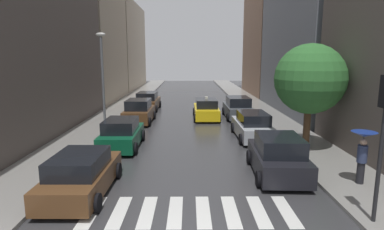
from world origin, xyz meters
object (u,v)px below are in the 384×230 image
object	(u,v)px
parked_car_left_second	(122,134)
parked_car_right_second	(252,126)
lamp_post_left	(103,75)
parked_car_left_fourth	(148,102)
parked_car_left_nearest	(81,175)
parked_car_left_third	(139,112)
parked_car_right_third	(238,108)
pedestrian_near_tree	(363,147)
street_tree_right	(310,79)
parked_car_right_nearest	(278,157)
taxi_midroad	(206,109)

from	to	relation	value
parked_car_left_second	parked_car_right_second	bearing A→B (deg)	-75.80
lamp_post_left	parked_car_left_fourth	bearing A→B (deg)	79.77
parked_car_left_nearest	parked_car_left_third	bearing A→B (deg)	0.09
parked_car_left_second	parked_car_left_fourth	bearing A→B (deg)	0.58
parked_car_left_third	parked_car_right_second	xyz separation A→B (m)	(7.65, -4.78, -0.06)
parked_car_right_third	pedestrian_near_tree	xyz separation A→B (m)	(2.60, -14.04, 0.77)
parked_car_left_third	street_tree_right	distance (m)	12.76
parked_car_left_nearest	lamp_post_left	distance (m)	10.20
parked_car_left_nearest	lamp_post_left	bearing A→B (deg)	10.28
parked_car_left_nearest	pedestrian_near_tree	xyz separation A→B (m)	(10.46, 0.54, 0.85)
parked_car_left_third	parked_car_right_third	distance (m)	7.96
parked_car_left_second	parked_car_right_nearest	distance (m)	8.55
parked_car_right_second	street_tree_right	size ratio (longest dim) A/B	0.85
parked_car_left_third	parked_car_right_third	bearing A→B (deg)	-75.76
parked_car_right_nearest	lamp_post_left	xyz separation A→B (m)	(-9.27, 7.79, 3.00)
parked_car_right_second	pedestrian_near_tree	size ratio (longest dim) A/B	2.29
parked_car_right_nearest	pedestrian_near_tree	world-z (taller)	pedestrian_near_tree
parked_car_left_second	pedestrian_near_tree	distance (m)	11.66
parked_car_right_second	street_tree_right	world-z (taller)	street_tree_right
taxi_midroad	street_tree_right	distance (m)	10.50
parked_car_right_nearest	parked_car_right_third	xyz separation A→B (m)	(0.23, 12.78, 0.01)
parked_car_left_third	parked_car_right_nearest	world-z (taller)	parked_car_left_third
parked_car_left_fourth	parked_car_right_second	bearing A→B (deg)	-142.66
pedestrian_near_tree	lamp_post_left	xyz separation A→B (m)	(-12.10, 9.05, 2.23)
parked_car_right_nearest	parked_car_right_third	distance (m)	12.78
parked_car_left_nearest	parked_car_right_nearest	bearing A→B (deg)	-76.19
street_tree_right	parked_car_right_nearest	bearing A→B (deg)	-124.44
parked_car_left_fourth	parked_car_right_second	size ratio (longest dim) A/B	0.96
parked_car_left_nearest	parked_car_left_third	xyz separation A→B (m)	(0.11, 12.76, 0.10)
parked_car_left_second	parked_car_left_nearest	bearing A→B (deg)	177.77
parked_car_left_second	parked_car_right_third	distance (m)	11.48
parked_car_left_second	lamp_post_left	world-z (taller)	lamp_post_left
pedestrian_near_tree	parked_car_right_third	bearing A→B (deg)	-52.74
parked_car_left_fourth	lamp_post_left	distance (m)	9.73
parked_car_left_fourth	pedestrian_near_tree	distance (m)	20.96
parked_car_left_third	parked_car_right_nearest	distance (m)	13.30
parked_car_right_third	pedestrian_near_tree	bearing A→B (deg)	-170.40
parked_car_left_third	taxi_midroad	distance (m)	5.38
parked_car_right_second	parked_car_left_nearest	bearing A→B (deg)	134.66
parked_car_right_second	street_tree_right	bearing A→B (deg)	-137.56
parked_car_right_nearest	parked_car_right_third	bearing A→B (deg)	1.67
parked_car_left_second	parked_car_right_nearest	world-z (taller)	parked_car_right_nearest
parked_car_left_third	street_tree_right	size ratio (longest dim) A/B	0.76
parked_car_left_nearest	street_tree_right	xyz separation A→B (m)	(10.15, 5.47, 3.06)
parked_car_left_third	street_tree_right	bearing A→B (deg)	-124.90
lamp_post_left	parked_car_left_second	bearing A→B (deg)	-62.66
parked_car_left_second	taxi_midroad	world-z (taller)	taxi_midroad
street_tree_right	lamp_post_left	size ratio (longest dim) A/B	0.87
parked_car_left_third	parked_car_left_second	bearing A→B (deg)	-178.13
parked_car_left_second	parked_car_left_third	xyz separation A→B (m)	(-0.09, 6.74, 0.07)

